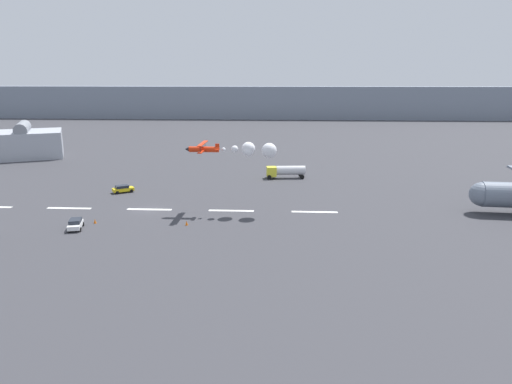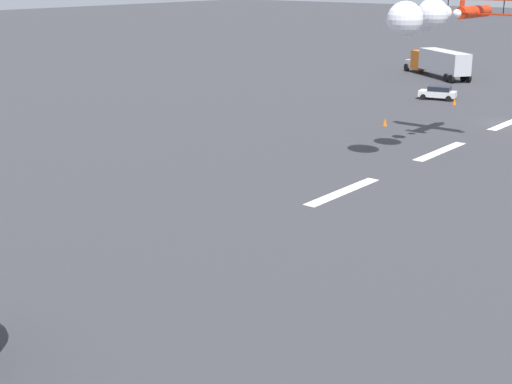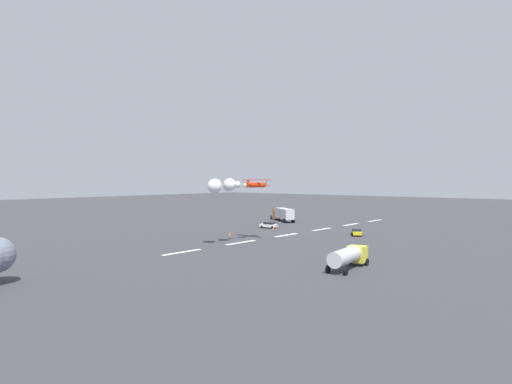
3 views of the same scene
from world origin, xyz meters
The scene contains 14 objects.
ground_plane centered at (0.00, 0.00, 0.00)m, with size 440.00×440.00×0.00m, color #38383D.
runway_stripe_0 centered at (-43.79, 0.00, 0.01)m, with size 8.00×0.90×0.01m, color white.
runway_stripe_1 centered at (-29.19, 0.00, 0.01)m, with size 8.00×0.90×0.01m, color white.
runway_stripe_2 centered at (-14.60, 0.00, 0.01)m, with size 8.00×0.90×0.01m, color white.
runway_stripe_3 centered at (0.00, 0.00, 0.01)m, with size 8.00×0.90×0.01m, color white.
runway_stripe_4 centered at (14.60, 0.00, 0.01)m, with size 8.00×0.90×0.01m, color white.
runway_stripe_5 centered at (29.19, 0.00, 0.01)m, with size 8.00×0.90×0.01m, color white.
stunt_biplane_red centered at (17.68, -0.22, 10.86)m, with size 15.69×6.84×2.65m.
semi_truck_orange centered at (-25.21, -19.41, 2.11)m, with size 10.01×12.69×3.70m.
fuel_tanker_truck centered at (24.25, 27.67, 1.74)m, with size 9.11×3.63×2.90m.
followme_car_yellow centered at (-8.38, -11.30, 0.81)m, with size 2.82×4.38×1.52m.
airport_staff_sedan centered at (-8.81, 12.00, 0.81)m, with size 4.43×3.77×1.52m.
traffic_cone_near centered at (-6.48, -8.43, 0.38)m, with size 0.44×0.44×0.75m, color orange.
traffic_cone_far centered at (8.41, -8.61, 0.38)m, with size 0.44×0.44×0.75m, color orange.
Camera 3 is at (78.05, 56.29, 12.02)m, focal length 31.62 mm.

